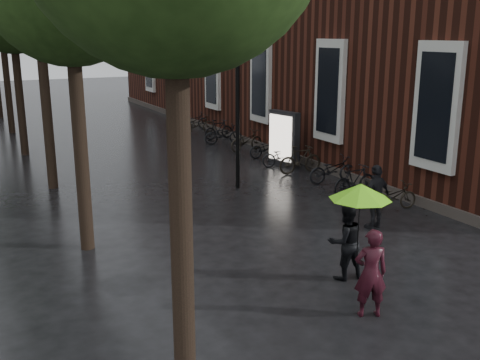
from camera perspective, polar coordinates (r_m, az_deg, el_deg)
ground at (r=10.18m, az=19.07°, el=-15.60°), size 120.00×120.00×0.00m
brick_building at (r=30.58m, az=6.99°, el=16.48°), size 10.20×33.20×12.00m
person_burgundy at (r=10.45m, az=13.14°, el=-9.19°), size 0.71×0.60×1.67m
person_black at (r=11.89m, az=10.66°, el=-6.16°), size 0.87×0.73×1.63m
lime_umbrella at (r=10.78m, az=12.14°, el=-1.16°), size 1.19×1.19×1.75m
pedestrian_walking at (r=15.08m, az=13.64°, el=-1.66°), size 1.07×0.62×1.71m
parked_bicycles at (r=23.49m, az=1.81°, el=3.57°), size 2.21×16.70×1.03m
ad_lightbox at (r=21.59m, az=4.46°, el=4.19°), size 0.32×1.42×2.13m
lamp_post at (r=18.11m, az=-0.25°, el=7.84°), size 0.24×0.24×4.66m
cycle_sign at (r=24.46m, az=-19.23°, el=6.63°), size 0.15×0.52×2.88m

